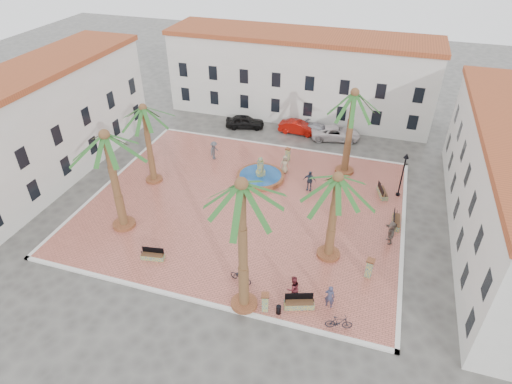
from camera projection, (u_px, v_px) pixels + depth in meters
The scene contains 36 objects.
ground at pixel (245, 205), 36.55m from camera, with size 120.00×120.00×0.00m, color #56544F.
plaza at pixel (245, 205), 36.51m from camera, with size 26.00×22.00×0.15m, color #BE614F.
kerb_n at pixel (278, 146), 45.16m from camera, with size 26.30×0.30×0.16m, color silver.
kerb_s at pixel (191, 300), 27.86m from camera, with size 26.30×0.30×0.16m, color silver.
kerb_e at pixel (403, 234), 33.29m from camera, with size 0.30×22.30×0.16m, color silver.
kerb_w at pixel (113, 180), 39.73m from camera, with size 0.30×22.30×0.16m, color silver.
building_north at pixel (300, 75), 49.57m from camera, with size 30.40×7.40×9.50m.
building_west at pixel (44, 123), 38.42m from camera, with size 6.40×24.40×10.00m.
fountain at pixel (260, 176), 39.60m from camera, with size 4.41×4.41×2.28m.
palm_nw at pixel (144, 117), 35.95m from camera, with size 4.94×4.94×7.54m.
palm_sw at pixel (107, 147), 30.08m from camera, with size 5.81×5.81×8.44m.
palm_s at pixel (242, 199), 22.73m from camera, with size 5.55×5.55×9.66m.
palm_e at pixel (337, 188), 27.94m from camera, with size 5.52×5.52×7.12m.
palm_ne at pixel (353, 103), 36.86m from camera, with size 5.71×5.71×8.31m.
bench_s at pixel (153, 256), 30.79m from camera, with size 1.76×0.79×0.90m.
bench_se at pixel (299, 304), 27.12m from camera, with size 1.99×1.17×1.01m.
bench_e at pixel (396, 222), 34.01m from camera, with size 0.62×1.93×1.02m.
bench_ne at pixel (382, 193), 37.41m from camera, with size 1.09×1.93×0.97m.
lamppost_s at pixel (243, 274), 26.00m from camera, with size 0.42×0.42×3.90m.
lamppost_e at pixel (404, 168), 35.97m from camera, with size 0.45×0.45×4.17m.
bollard_se at pixel (265, 302), 26.67m from camera, with size 0.61×0.61×1.40m.
bollard_n at pixel (288, 154), 42.19m from camera, with size 0.56×0.56×1.33m.
bollard_e at pixel (369, 268), 29.08m from camera, with size 0.62×0.62×1.50m.
litter_bin at pixel (279, 310), 26.69m from camera, with size 0.32×0.32×0.63m, color black.
cyclist_a at pixel (330, 296), 26.84m from camera, with size 0.64×0.42×1.76m, color #363752.
bicycle_a at pixel (241, 277), 28.87m from camera, with size 0.57×1.65×0.87m, color black.
cyclist_b at pixel (293, 288), 27.33m from camera, with size 0.91×0.71×1.88m, color maroon.
bicycle_b at pixel (339, 323), 25.66m from camera, with size 0.47×1.66×1.00m, color black.
pedestrian_fountain_a at pixel (285, 164), 40.13m from camera, with size 0.89×0.58×1.82m, color #998465.
pedestrian_fountain_b at pixel (309, 181), 37.74m from camera, with size 1.12×0.47×1.91m, color #314056.
pedestrian_north at pixel (214, 150), 42.31m from camera, with size 1.22×0.70×1.89m, color #46464B.
pedestrian_east at pixel (391, 232), 31.93m from camera, with size 1.71×0.55×1.85m, color #67574E.
car_black at pixel (245, 122), 48.58m from camera, with size 1.74×4.34×1.48m, color black.
car_red at pixel (298, 127), 47.43m from camera, with size 1.51×4.33×1.43m, color #970D06.
car_silver at pixel (321, 131), 46.94m from camera, with size 1.76×4.34×1.26m, color #A8A8B1.
car_white at pixel (336, 133), 46.26m from camera, with size 2.42×5.24×1.46m, color silver.
Camera 1 is at (9.77, -27.83, 21.64)m, focal length 30.00 mm.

